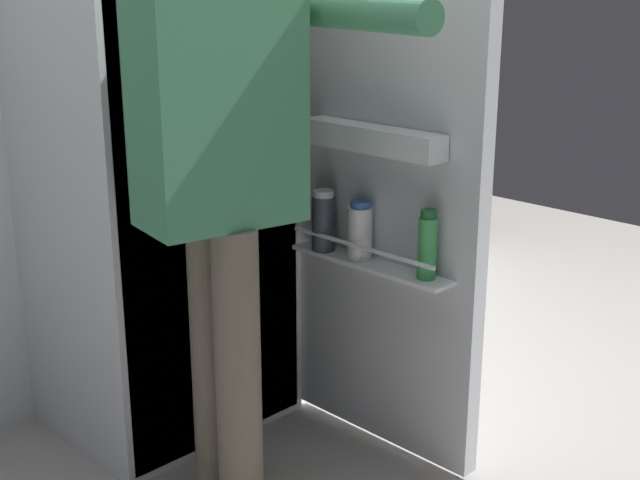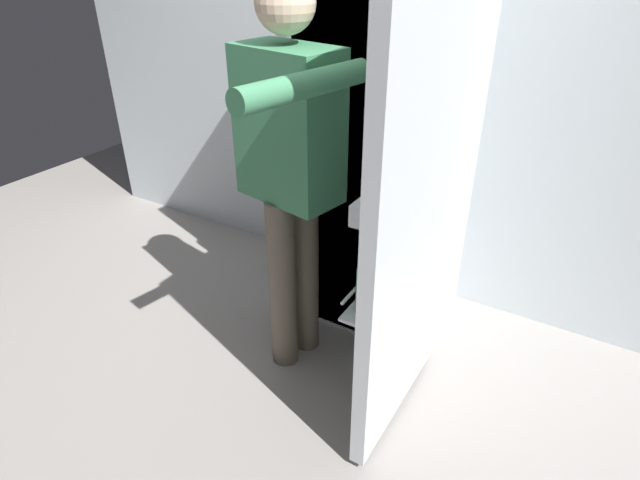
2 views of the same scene
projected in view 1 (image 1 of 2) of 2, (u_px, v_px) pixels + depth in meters
name	position (u px, v px, depth m)	size (l,w,h in m)	color
ground_plane	(277.00, 475.00, 2.55)	(6.47, 6.47, 0.00)	gray
refrigerator	(175.00, 148.00, 2.62)	(0.74, 1.24, 1.80)	silver
person	(222.00, 161.00, 2.15)	(0.53, 0.75, 1.62)	#665B4C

